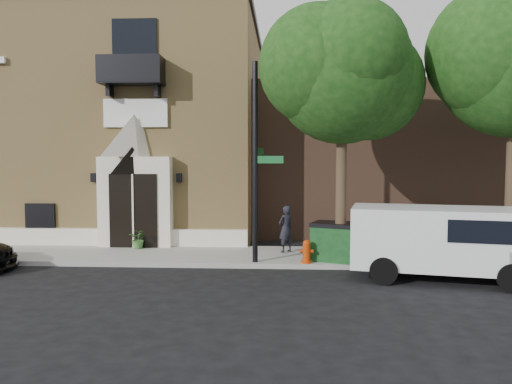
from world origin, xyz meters
TOP-DOWN VIEW (x-y plane):
  - ground at (0.00, 0.00)m, footprint 120.00×120.00m
  - sidewalk at (1.00, 1.50)m, footprint 42.00×3.00m
  - church at (-2.99, 7.95)m, footprint 12.20×11.01m
  - neighbour_building at (12.00, 9.00)m, footprint 18.00×8.00m
  - street_tree_left at (6.03, 0.35)m, footprint 4.97×4.38m
  - cargo_van at (8.75, -1.13)m, footprint 5.11×2.85m
  - street_sign at (3.43, 0.29)m, footprint 0.94×1.08m
  - fire_hydrant at (4.97, 0.20)m, footprint 0.40×0.32m
  - dumpster at (6.06, 0.57)m, footprint 2.04×1.61m
  - planter at (-0.75, 2.24)m, footprint 0.73×0.67m
  - pedestrian_near at (4.35, 1.90)m, footprint 0.68×0.65m

SIDE VIEW (x-z plane):
  - ground at x=0.00m, z-range 0.00..0.00m
  - sidewalk at x=1.00m, z-range 0.00..0.15m
  - planter at x=-0.75m, z-range 0.15..0.84m
  - fire_hydrant at x=4.97m, z-range 0.14..0.85m
  - dumpster at x=6.06m, z-range 0.16..1.33m
  - pedestrian_near at x=4.35m, z-range 0.15..1.72m
  - cargo_van at x=8.75m, z-range 0.12..2.08m
  - street_sign at x=3.43m, z-range 0.17..6.19m
  - neighbour_building at x=12.00m, z-range 0.00..6.40m
  - church at x=-2.99m, z-range -0.02..9.28m
  - street_tree_left at x=6.03m, z-range 1.98..9.75m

